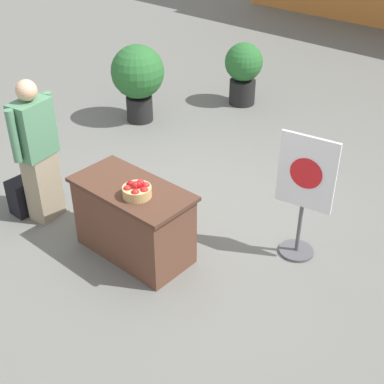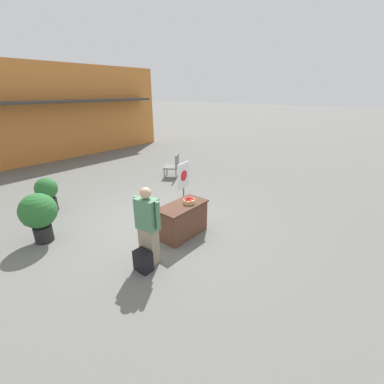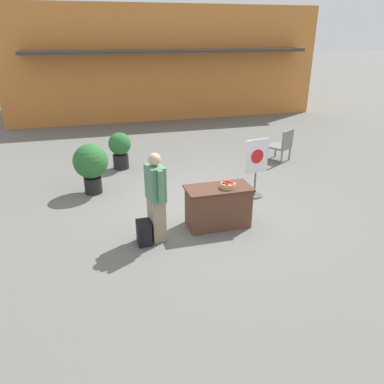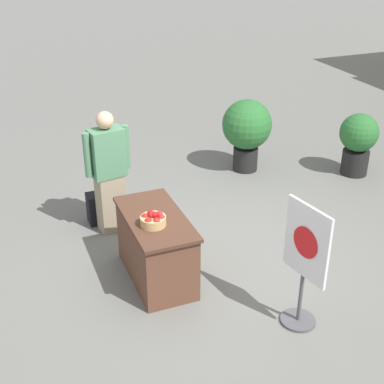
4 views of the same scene
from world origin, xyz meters
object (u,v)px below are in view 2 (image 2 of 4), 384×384
(backpack, at_px, (143,261))
(poster_board, at_px, (183,183))
(display_table, at_px, (183,220))
(potted_plant_near_right, at_px, (47,192))
(person_visitor, at_px, (148,226))
(potted_plant_near_left, at_px, (39,213))
(apple_basket, at_px, (189,201))
(patio_chair, at_px, (174,165))

(backpack, distance_m, poster_board, 3.14)
(display_table, xyz_separation_m, backpack, (-1.49, -0.30, -0.19))
(display_table, xyz_separation_m, potted_plant_near_right, (-1.49, 3.85, 0.18))
(person_visitor, bearing_deg, display_table, -0.00)
(potted_plant_near_left, bearing_deg, apple_basket, -43.98)
(potted_plant_near_left, relative_size, potted_plant_near_right, 1.17)
(apple_basket, height_order, potted_plant_near_right, potted_plant_near_right)
(poster_board, distance_m, potted_plant_near_right, 3.90)
(backpack, bearing_deg, display_table, 11.53)
(apple_basket, xyz_separation_m, patio_chair, (2.94, 3.32, -0.36))
(apple_basket, height_order, potted_plant_near_left, potted_plant_near_left)
(display_table, distance_m, person_visitor, 1.32)
(person_visitor, height_order, patio_chair, person_visitor)
(patio_chair, bearing_deg, apple_basket, 105.69)
(poster_board, relative_size, patio_chair, 1.44)
(poster_board, xyz_separation_m, potted_plant_near_right, (-2.76, 2.76, -0.15))
(patio_chair, bearing_deg, potted_plant_near_right, 49.70)
(person_visitor, relative_size, patio_chair, 1.75)
(potted_plant_near_left, bearing_deg, patio_chair, 10.12)
(poster_board, bearing_deg, backpack, -73.06)
(apple_basket, xyz_separation_m, person_visitor, (-1.39, -0.14, -0.03))
(backpack, relative_size, potted_plant_near_left, 0.36)
(display_table, distance_m, poster_board, 1.71)
(person_visitor, relative_size, backpack, 3.89)
(display_table, height_order, potted_plant_near_right, potted_plant_near_right)
(person_visitor, bearing_deg, potted_plant_near_right, 84.11)
(person_visitor, relative_size, potted_plant_near_left, 1.39)
(apple_basket, height_order, patio_chair, apple_basket)
(backpack, distance_m, patio_chair, 5.81)
(display_table, bearing_deg, backpack, -168.47)
(patio_chair, relative_size, potted_plant_near_left, 0.80)
(patio_chair, relative_size, potted_plant_near_right, 0.93)
(apple_basket, bearing_deg, display_table, 156.09)
(apple_basket, height_order, person_visitor, person_visitor)
(display_table, distance_m, patio_chair, 4.49)
(backpack, xyz_separation_m, poster_board, (2.76, 1.40, 0.52))
(person_visitor, relative_size, potted_plant_near_right, 1.62)
(potted_plant_near_left, bearing_deg, person_visitor, -67.15)
(potted_plant_near_left, bearing_deg, potted_plant_near_right, 63.00)
(display_table, bearing_deg, potted_plant_near_right, 111.14)
(display_table, xyz_separation_m, patio_chair, (3.10, 3.25, 0.11))
(backpack, bearing_deg, person_visitor, 20.88)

